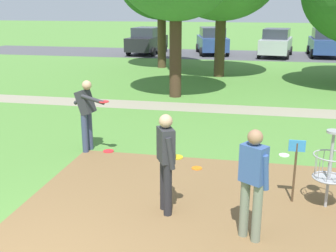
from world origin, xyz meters
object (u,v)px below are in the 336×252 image
(disc_golf_basket, at_px, (326,166))
(player_foreground_watching, at_px, (166,158))
(parked_car_leftmost, at_px, (147,41))
(parked_car_rightmost, at_px, (325,43))
(frisbee_mid_grass, at_px, (284,155))
(parked_car_center_right, at_px, (276,43))
(frisbee_scattered_b, at_px, (108,151))
(player_waiting_left, at_px, (87,111))
(frisbee_far_left, at_px, (197,168))
(parked_car_center_left, at_px, (212,41))
(player_waiting_right, at_px, (253,179))

(disc_golf_basket, distance_m, player_foreground_watching, 2.73)
(parked_car_leftmost, distance_m, parked_car_rightmost, 12.07)
(frisbee_mid_grass, xyz_separation_m, parked_car_center_right, (0.69, 19.40, 0.91))
(disc_golf_basket, relative_size, frisbee_scattered_b, 5.44)
(player_foreground_watching, bearing_deg, player_waiting_left, 133.02)
(player_waiting_left, height_order, frisbee_scattered_b, player_waiting_left)
(frisbee_far_left, height_order, parked_car_center_left, parked_car_center_left)
(frisbee_scattered_b, height_order, parked_car_center_right, parked_car_center_right)
(player_foreground_watching, relative_size, frisbee_far_left, 7.66)
(disc_golf_basket, relative_size, frisbee_mid_grass, 5.80)
(frisbee_mid_grass, relative_size, parked_car_center_left, 0.05)
(frisbee_mid_grass, xyz_separation_m, frisbee_scattered_b, (-4.10, -0.55, 0.00))
(player_waiting_right, distance_m, frisbee_mid_grass, 3.95)
(frisbee_far_left, bearing_deg, player_waiting_left, 167.18)
(parked_car_center_left, relative_size, parked_car_rightmost, 1.06)
(frisbee_mid_grass, bearing_deg, player_waiting_right, -101.43)
(player_foreground_watching, bearing_deg, disc_golf_basket, 15.51)
(disc_golf_basket, distance_m, frisbee_scattered_b, 5.01)
(disc_golf_basket, relative_size, parked_car_rightmost, 0.33)
(frisbee_mid_grass, height_order, parked_car_center_right, parked_car_center_right)
(frisbee_mid_grass, height_order, parked_car_leftmost, parked_car_leftmost)
(player_waiting_left, bearing_deg, parked_car_center_right, 75.21)
(disc_golf_basket, distance_m, parked_car_center_right, 21.87)
(player_foreground_watching, relative_size, frisbee_scattered_b, 6.69)
(player_waiting_left, xyz_separation_m, frisbee_far_left, (2.70, -0.61, -0.98))
(disc_golf_basket, bearing_deg, parked_car_leftmost, 111.61)
(frisbee_mid_grass, relative_size, parked_car_leftmost, 0.06)
(parked_car_center_left, bearing_deg, player_foreground_watching, -86.34)
(parked_car_center_right, bearing_deg, parked_car_leftmost, -179.08)
(parked_car_leftmost, bearing_deg, parked_car_center_left, 11.13)
(frisbee_scattered_b, xyz_separation_m, parked_car_center_left, (0.46, 20.69, 0.91))
(parked_car_center_left, xyz_separation_m, parked_car_rightmost, (7.54, -0.03, 0.00))
(player_waiting_right, bearing_deg, player_foreground_watching, 158.07)
(frisbee_scattered_b, bearing_deg, parked_car_leftmost, 101.52)
(frisbee_far_left, distance_m, parked_car_rightmost, 22.10)
(parked_car_center_right, bearing_deg, player_foreground_watching, -97.16)
(frisbee_scattered_b, bearing_deg, player_foreground_watching, -53.56)
(player_waiting_right, bearing_deg, player_waiting_left, 140.36)
(disc_golf_basket, relative_size, parked_car_center_right, 0.31)
(parked_car_leftmost, relative_size, parked_car_center_left, 0.97)
(frisbee_far_left, xyz_separation_m, parked_car_center_right, (2.58, 20.60, 0.91))
(player_foreground_watching, height_order, parked_car_leftmost, parked_car_leftmost)
(frisbee_far_left, relative_size, parked_car_center_right, 0.05)
(player_waiting_left, xyz_separation_m, player_waiting_right, (3.83, -3.17, -0.02))
(frisbee_scattered_b, bearing_deg, parked_car_rightmost, 68.83)
(disc_golf_basket, height_order, player_foreground_watching, player_foreground_watching)
(player_waiting_right, xyz_separation_m, parked_car_center_left, (-2.88, 23.90, -0.05))
(player_waiting_right, distance_m, parked_car_center_right, 23.20)
(player_waiting_left, distance_m, player_waiting_right, 4.97)
(player_waiting_right, relative_size, frisbee_scattered_b, 6.69)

